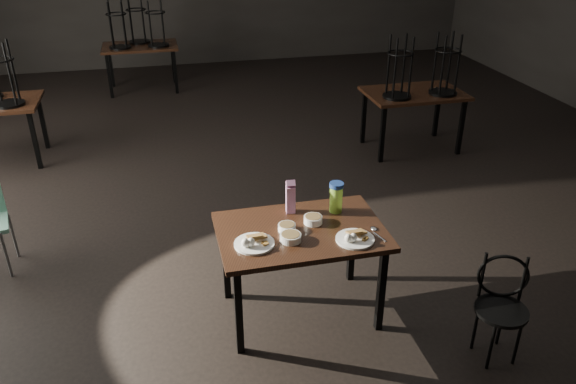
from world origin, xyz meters
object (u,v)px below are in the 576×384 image
object	(u,v)px
bentwood_chair	(501,300)
main_table	(301,239)
water_bottle	(336,197)
juice_carton	(291,197)

from	to	relation	value
bentwood_chair	main_table	bearing A→B (deg)	174.32
water_bottle	juice_carton	bearing A→B (deg)	168.41
juice_carton	water_bottle	size ratio (longest dim) A/B	1.13
water_bottle	bentwood_chair	size ratio (longest dim) A/B	0.32
juice_carton	bentwood_chair	xyz separation A→B (m)	(1.23, -0.99, -0.43)
main_table	bentwood_chair	bearing A→B (deg)	-30.67
juice_carton	bentwood_chair	size ratio (longest dim) A/B	0.36
water_bottle	bentwood_chair	distance (m)	1.35
main_table	water_bottle	world-z (taller)	water_bottle
water_bottle	bentwood_chair	world-z (taller)	water_bottle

